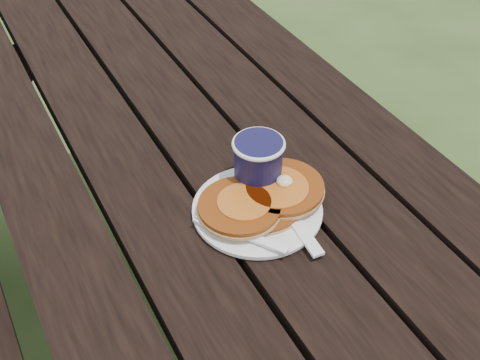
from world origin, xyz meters
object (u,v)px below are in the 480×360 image
picnic_table (218,286)px  plate (257,210)px  coffee_cup (258,162)px  pancake_stack (263,198)px

picnic_table → plate: plate is taller
coffee_cup → picnic_table: bearing=104.2°
picnic_table → pancake_stack: bearing=-86.6°
pancake_stack → plate: bearing=-161.9°
plate → picnic_table: bearing=89.2°
coffee_cup → plate: bearing=-120.1°
picnic_table → plate: (-0.00, -0.17, 0.39)m
plate → coffee_cup: coffee_cup is taller
plate → pancake_stack: (0.01, 0.00, 0.02)m
pancake_stack → coffee_cup: (0.02, 0.05, 0.03)m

